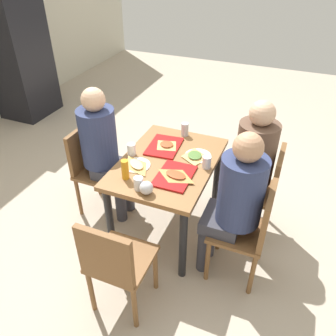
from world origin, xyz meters
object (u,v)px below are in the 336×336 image
at_px(main_table, 168,171).
at_px(condiment_bottle, 125,170).
at_px(person_far_side, 103,145).
at_px(plastic_cup_c, 139,183).
at_px(paper_plate_center, 137,165).
at_px(person_in_red, 235,197).
at_px(person_in_brown_jacket, 250,159).
at_px(pizza_slice_c, 136,165).
at_px(chair_left_end, 115,262).
at_px(paper_plate_near_edge, 198,156).
at_px(chair_near_left, 250,228).
at_px(chair_far_side, 93,165).
at_px(tray_red_near, 175,176).
at_px(tray_red_far, 164,146).
at_px(pizza_slice_a, 176,175).
at_px(soda_can, 185,129).
at_px(plastic_cup_a, 132,149).
at_px(chair_near_right, 262,186).
at_px(foil_bundle, 146,188).
at_px(drink_fridge, 18,49).
at_px(pizza_slice_b, 167,145).
at_px(pizza_slice_d, 195,156).

distance_m(main_table, condiment_bottle, 0.44).
distance_m(person_far_side, condiment_bottle, 0.54).
bearing_deg(plastic_cup_c, paper_plate_center, 29.46).
xyz_separation_m(person_in_red, person_in_brown_jacket, (0.53, 0.00, 0.00)).
relative_size(person_far_side, pizza_slice_c, 4.75).
height_order(chair_left_end, paper_plate_near_edge, chair_left_end).
relative_size(chair_near_left, person_far_side, 0.67).
xyz_separation_m(chair_left_end, paper_plate_near_edge, (1.07, -0.21, 0.24)).
relative_size(chair_far_side, person_far_side, 0.67).
bearing_deg(paper_plate_near_edge, person_in_red, -135.80).
xyz_separation_m(tray_red_near, tray_red_far, (0.37, 0.24, 0.00)).
distance_m(tray_red_near, pizza_slice_a, 0.02).
bearing_deg(soda_can, plastic_cup_a, 147.88).
xyz_separation_m(chair_near_right, plastic_cup_a, (-0.29, 1.08, 0.28)).
xyz_separation_m(chair_far_side, person_in_red, (-0.26, -1.38, 0.25)).
bearing_deg(person_far_side, tray_red_far, -69.86).
bearing_deg(foil_bundle, soda_can, 2.38).
relative_size(person_far_side, paper_plate_center, 5.72).
distance_m(pizza_slice_c, foil_bundle, 0.36).
xyz_separation_m(tray_red_near, drink_fridge, (1.67, 2.98, 0.21)).
relative_size(chair_far_side, foil_bundle, 8.49).
height_order(chair_left_end, plastic_cup_a, chair_left_end).
xyz_separation_m(main_table, person_in_brown_jacket, (0.26, -0.62, 0.12)).
distance_m(person_in_red, pizza_slice_c, 0.82).
distance_m(person_in_red, foil_bundle, 0.63).
bearing_deg(pizza_slice_b, condiment_bottle, 168.05).
relative_size(paper_plate_center, drink_fridge, 0.12).
xyz_separation_m(chair_left_end, pizza_slice_a, (0.72, -0.14, 0.26)).
bearing_deg(person_far_side, pizza_slice_b, -69.83).
bearing_deg(person_in_red, person_in_brown_jacket, 0.00).
xyz_separation_m(pizza_slice_a, pizza_slice_d, (0.33, -0.04, -0.01)).
distance_m(paper_plate_near_edge, drink_fridge, 3.34).
height_order(chair_near_left, pizza_slice_d, chair_near_left).
relative_size(chair_far_side, condiment_bottle, 5.31).
bearing_deg(condiment_bottle, foil_bundle, -115.27).
relative_size(pizza_slice_a, drink_fridge, 0.14).
bearing_deg(plastic_cup_c, person_far_side, 52.97).
distance_m(soda_can, drink_fridge, 3.02).
bearing_deg(chair_left_end, plastic_cup_a, 19.72).
xyz_separation_m(pizza_slice_a, foil_bundle, (-0.25, 0.13, 0.03)).
bearing_deg(plastic_cup_a, tray_red_far, -44.16).
xyz_separation_m(person_in_red, paper_plate_center, (0.11, 0.82, -0.01)).
bearing_deg(chair_near_right, pizza_slice_b, 94.82).
bearing_deg(person_far_side, condiment_bottle, -129.88).
distance_m(chair_near_left, drink_fridge, 4.04).
relative_size(plastic_cup_c, condiment_bottle, 0.62).
distance_m(person_in_brown_jacket, pizza_slice_b, 0.71).
bearing_deg(pizza_slice_b, soda_can, -15.91).
xyz_separation_m(person_far_side, tray_red_near, (-0.19, -0.75, -0.00)).
relative_size(chair_near_right, chair_far_side, 1.00).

